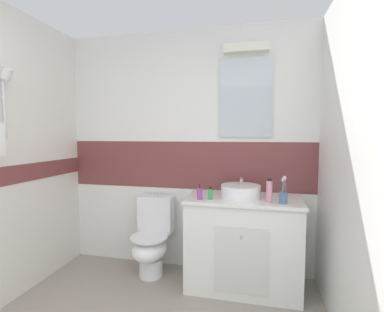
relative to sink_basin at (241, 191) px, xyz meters
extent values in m
cube|color=white|center=(-0.58, 0.33, -0.49)|extent=(3.20, 0.10, 0.85)
cube|color=brown|center=(-0.58, 0.33, 0.19)|extent=(3.20, 0.10, 0.50)
cube|color=white|center=(-0.58, 0.33, 1.01)|extent=(3.20, 0.10, 1.15)
cube|color=silver|center=(0.02, 0.27, 0.88)|extent=(0.51, 0.02, 0.77)
cube|color=white|center=(0.02, 0.23, 1.34)|extent=(0.43, 0.10, 0.08)
cylinder|color=silver|center=(-1.85, -0.68, 0.74)|extent=(0.02, 0.02, 0.52)
cylinder|color=silver|center=(-1.81, -0.68, 1.00)|extent=(0.10, 0.07, 0.11)
cube|color=white|center=(0.77, -0.92, 0.34)|extent=(0.10, 3.48, 2.50)
cube|color=white|center=(0.02, 0.01, -0.50)|extent=(1.01, 0.54, 0.82)
cube|color=white|center=(0.02, 0.00, -0.08)|extent=(1.03, 0.56, 0.03)
cube|color=silver|center=(0.02, -0.26, -0.54)|extent=(0.45, 0.01, 0.57)
cylinder|color=silver|center=(0.02, -0.28, -0.34)|extent=(0.02, 0.02, 0.03)
cylinder|color=white|center=(0.00, 0.00, 0.00)|extent=(0.36, 0.36, 0.11)
cylinder|color=#AFB1BA|center=(0.00, 0.00, 0.05)|extent=(0.30, 0.30, 0.01)
cylinder|color=silver|center=(0.00, 0.21, 0.01)|extent=(0.03, 0.03, 0.15)
cylinder|color=silver|center=(0.00, 0.11, 0.09)|extent=(0.02, 0.16, 0.02)
cylinder|color=white|center=(-0.88, 0.00, -0.82)|extent=(0.24, 0.24, 0.18)
ellipsoid|color=white|center=(-0.88, -0.04, -0.62)|extent=(0.34, 0.42, 0.22)
cylinder|color=white|center=(-0.88, -0.04, -0.50)|extent=(0.37, 0.37, 0.02)
cube|color=white|center=(-0.88, 0.17, -0.32)|extent=(0.36, 0.17, 0.38)
cylinder|color=silver|center=(-0.88, 0.17, -0.12)|extent=(0.04, 0.04, 0.02)
cylinder|color=#4C7299|center=(0.36, -0.16, -0.01)|extent=(0.07, 0.07, 0.10)
cylinder|color=#338CD8|center=(0.35, -0.17, 0.06)|extent=(0.03, 0.03, 0.17)
cube|color=white|center=(0.35, -0.17, 0.14)|extent=(0.02, 0.02, 0.03)
cylinder|color=#D83F4C|center=(0.37, -0.16, 0.06)|extent=(0.02, 0.02, 0.18)
cube|color=white|center=(0.37, -0.16, 0.15)|extent=(0.01, 0.02, 0.03)
cylinder|color=#3FB259|center=(0.36, -0.15, 0.06)|extent=(0.03, 0.01, 0.19)
cube|color=white|center=(0.36, -0.15, 0.16)|extent=(0.02, 0.02, 0.03)
cylinder|color=#993F99|center=(-0.35, -0.17, -0.01)|extent=(0.05, 0.05, 0.10)
cylinder|color=#262626|center=(-0.35, -0.17, 0.06)|extent=(0.01, 0.01, 0.04)
cylinder|color=#262626|center=(-0.35, -0.18, 0.08)|extent=(0.01, 0.02, 0.01)
cube|color=green|center=(-0.26, -0.15, -0.01)|extent=(0.04, 0.03, 0.09)
cylinder|color=black|center=(-0.26, -0.15, 0.04)|extent=(0.03, 0.03, 0.02)
cylinder|color=pink|center=(0.25, -0.14, 0.03)|extent=(0.05, 0.05, 0.18)
cylinder|color=black|center=(0.25, -0.14, 0.13)|extent=(0.04, 0.04, 0.02)
camera|label=1|loc=(0.12, -2.52, 0.51)|focal=25.70mm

